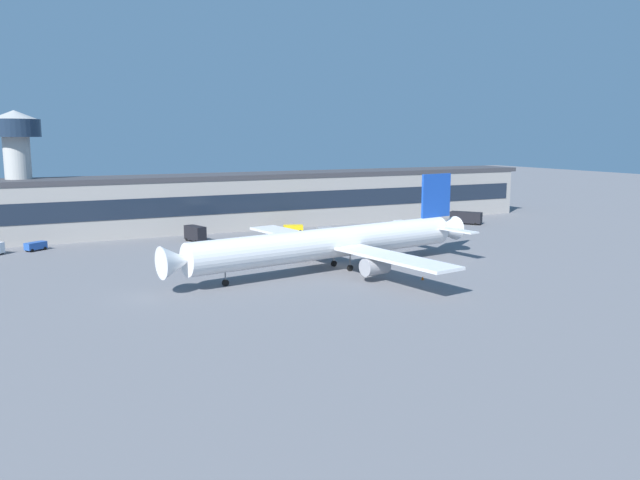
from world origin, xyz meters
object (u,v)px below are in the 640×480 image
object	(u,v)px
airliner	(334,243)
follow_me_car	(35,246)
fuel_truck	(465,217)
baggage_tug	(325,230)
control_tower	(17,159)
traffic_cone_0	(423,278)
pushback_tractor	(294,228)
stair_truck	(195,233)

from	to	relation	value
airliner	follow_me_car	distance (m)	65.79
airliner	fuel_truck	xyz separation A→B (m)	(60.25, 37.96, -3.15)
baggage_tug	control_tower	bearing A→B (deg)	160.39
follow_me_car	baggage_tug	xyz separation A→B (m)	(64.87, -7.03, -0.00)
follow_me_car	baggage_tug	bearing A→B (deg)	-6.18
follow_me_car	traffic_cone_0	bearing A→B (deg)	-45.55
pushback_tractor	traffic_cone_0	xyz separation A→B (m)	(-2.06, -59.02, -0.73)
airliner	follow_me_car	xyz separation A→B (m)	(-47.89, 44.94, -3.94)
airliner	baggage_tug	size ratio (longest dim) A/B	16.71
fuel_truck	stair_truck	distance (m)	74.64
traffic_cone_0	fuel_truck	bearing A→B (deg)	45.76
control_tower	pushback_tractor	distance (m)	66.24
airliner	pushback_tractor	xyz separation A→B (m)	(11.85, 45.16, -3.98)
fuel_truck	pushback_tractor	bearing A→B (deg)	171.53
follow_me_car	pushback_tractor	distance (m)	59.75
fuel_truck	control_tower	bearing A→B (deg)	167.82
follow_me_car	baggage_tug	size ratio (longest dim) A/B	1.23
fuel_truck	pushback_tractor	size ratio (longest dim) A/B	1.55
stair_truck	traffic_cone_0	world-z (taller)	stair_truck
fuel_truck	traffic_cone_0	size ratio (longest dim) A/B	13.05
follow_me_car	fuel_truck	world-z (taller)	fuel_truck
fuel_truck	stair_truck	world-z (taller)	stair_truck
control_tower	fuel_truck	bearing A→B (deg)	-12.18
pushback_tractor	airliner	bearing A→B (deg)	-104.71
follow_me_car	stair_truck	bearing A→B (deg)	-4.80
stair_truck	traffic_cone_0	distance (m)	60.95
stair_truck	traffic_cone_0	xyz separation A→B (m)	(24.06, -55.97, -1.66)
stair_truck	pushback_tractor	bearing A→B (deg)	6.64
pushback_tractor	control_tower	bearing A→B (deg)	164.98
stair_truck	baggage_tug	distance (m)	31.54
control_tower	baggage_tug	world-z (taller)	control_tower
stair_truck	baggage_tug	xyz separation A→B (m)	(31.25, -4.20, -0.89)
airliner	stair_truck	size ratio (longest dim) A/B	9.98
airliner	control_tower	size ratio (longest dim) A/B	2.16
control_tower	baggage_tug	distance (m)	73.05
baggage_tug	airliner	bearing A→B (deg)	-114.12
follow_me_car	stair_truck	xyz separation A→B (m)	(33.62, -2.82, 0.89)
fuel_truck	baggage_tug	world-z (taller)	fuel_truck
stair_truck	baggage_tug	world-z (taller)	stair_truck
airliner	stair_truck	world-z (taller)	airliner
control_tower	fuel_truck	world-z (taller)	control_tower
control_tower	pushback_tractor	bearing A→B (deg)	-15.02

